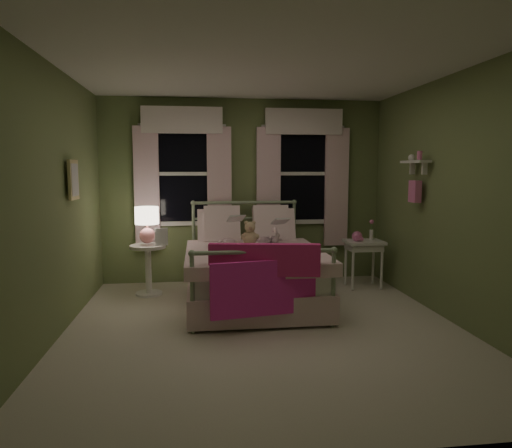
{
  "coord_description": "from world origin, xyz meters",
  "views": [
    {
      "loc": [
        -0.65,
        -4.42,
        1.6
      ],
      "look_at": [
        -0.01,
        0.62,
        1.0
      ],
      "focal_mm": 32.0,
      "sensor_mm": 36.0,
      "label": 1
    }
  ],
  "objects": [
    {
      "name": "room_shell",
      "position": [
        0.0,
        0.0,
        1.3
      ],
      "size": [
        4.2,
        4.2,
        4.2
      ],
      "color": "beige",
      "rests_on": "ground"
    },
    {
      "name": "bed",
      "position": [
        -0.01,
        0.97,
        0.38
      ],
      "size": [
        1.58,
        2.04,
        1.18
      ],
      "color": "white",
      "rests_on": "ground"
    },
    {
      "name": "pink_throw",
      "position": [
        -0.01,
        -0.06,
        0.61
      ],
      "size": [
        1.1,
        0.32,
        0.71
      ],
      "color": "#DB2B79",
      "rests_on": "bed"
    },
    {
      "name": "child_left",
      "position": [
        -0.29,
        1.39,
        0.93
      ],
      "size": [
        0.3,
        0.24,
        0.73
      ],
      "primitive_type": "imported",
      "rotation": [
        0.0,
        0.0,
        2.88
      ],
      "color": "#F7D1DD",
      "rests_on": "bed"
    },
    {
      "name": "child_right",
      "position": [
        0.27,
        1.39,
        0.96
      ],
      "size": [
        0.46,
        0.42,
        0.77
      ],
      "primitive_type": "imported",
      "rotation": [
        0.0,
        0.0,
        2.72
      ],
      "color": "#F7D1DD",
      "rests_on": "bed"
    },
    {
      "name": "book_left",
      "position": [
        -0.29,
        1.14,
        0.96
      ],
      "size": [
        0.21,
        0.14,
        0.26
      ],
      "primitive_type": "imported",
      "rotation": [
        1.22,
        0.0,
        0.11
      ],
      "color": "beige",
      "rests_on": "child_left"
    },
    {
      "name": "book_right",
      "position": [
        0.27,
        1.14,
        0.92
      ],
      "size": [
        0.21,
        0.13,
        0.26
      ],
      "primitive_type": "imported",
      "rotation": [
        1.22,
        0.0,
        0.08
      ],
      "color": "beige",
      "rests_on": "child_right"
    },
    {
      "name": "teddy_bear",
      "position": [
        -0.01,
        1.23,
        0.79
      ],
      "size": [
        0.23,
        0.19,
        0.32
      ],
      "color": "tan",
      "rests_on": "bed"
    },
    {
      "name": "nightstand_left",
      "position": [
        -1.3,
        1.46,
        0.42
      ],
      "size": [
        0.46,
        0.46,
        0.65
      ],
      "color": "white",
      "rests_on": "ground"
    },
    {
      "name": "table_lamp",
      "position": [
        -1.3,
        1.46,
        0.95
      ],
      "size": [
        0.3,
        0.3,
        0.47
      ],
      "color": "pink",
      "rests_on": "nightstand_left"
    },
    {
      "name": "book_nightstand",
      "position": [
        -1.2,
        1.38,
        0.66
      ],
      "size": [
        0.19,
        0.24,
        0.02
      ],
      "primitive_type": "imported",
      "rotation": [
        0.0,
        0.0,
        0.14
      ],
      "color": "beige",
      "rests_on": "nightstand_left"
    },
    {
      "name": "nightstand_right",
      "position": [
        1.58,
        1.46,
        0.55
      ],
      "size": [
        0.5,
        0.4,
        0.64
      ],
      "color": "white",
      "rests_on": "ground"
    },
    {
      "name": "pink_toy",
      "position": [
        1.48,
        1.45,
        0.71
      ],
      "size": [
        0.14,
        0.18,
        0.14
      ],
      "color": "pink",
      "rests_on": "nightstand_right"
    },
    {
      "name": "bud_vase",
      "position": [
        1.7,
        1.51,
        0.79
      ],
      "size": [
        0.06,
        0.06,
        0.28
      ],
      "color": "white",
      "rests_on": "nightstand_right"
    },
    {
      "name": "window_left",
      "position": [
        -0.85,
        2.03,
        1.62
      ],
      "size": [
        1.34,
        0.13,
        1.96
      ],
      "color": "black",
      "rests_on": "room_shell"
    },
    {
      "name": "window_right",
      "position": [
        0.85,
        2.03,
        1.62
      ],
      "size": [
        1.34,
        0.13,
        1.96
      ],
      "color": "black",
      "rests_on": "room_shell"
    },
    {
      "name": "wall_shelf",
      "position": [
        1.9,
        0.7,
        1.52
      ],
      "size": [
        0.15,
        0.5,
        0.6
      ],
      "color": "white",
      "rests_on": "room_shell"
    },
    {
      "name": "framed_picture",
      "position": [
        -1.95,
        0.6,
        1.5
      ],
      "size": [
        0.03,
        0.32,
        0.42
      ],
      "color": "beige",
      "rests_on": "room_shell"
    }
  ]
}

